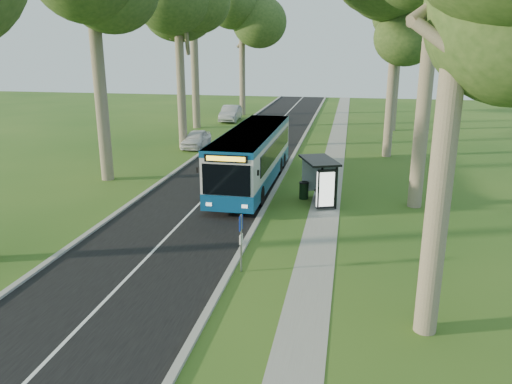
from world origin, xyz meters
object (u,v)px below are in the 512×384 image
bus (253,157)px  car_silver (231,113)px  bus_stop_sign (241,236)px  car_white (196,139)px  bus_shelter (321,174)px  litter_bin (304,190)px

bus → car_silver: (-7.28, 24.69, -0.88)m
bus_stop_sign → car_white: (-8.47, 21.67, -0.70)m
car_white → car_silver: (-0.66, 14.56, 0.13)m
car_white → car_silver: bearing=93.2°
bus_shelter → litter_bin: (-0.94, 0.99, -1.18)m
car_silver → bus_stop_sign: bearing=-78.4°
litter_bin → car_silver: size_ratio=0.19×
bus → litter_bin: 4.06m
bus → bus_shelter: size_ratio=4.02×
litter_bin → car_white: bearing=128.8°
car_silver → bus_shelter: bearing=-70.2°
car_white → car_silver: 14.57m
bus_stop_sign → litter_bin: bearing=88.8°
bus_shelter → car_white: (-10.80, 13.25, -0.96)m
car_white → bus: bearing=-56.3°
bus_shelter → car_silver: 30.09m
bus → car_white: bearing=123.5°
bus_stop_sign → bus_shelter: bearing=81.7°
bus_shelter → car_white: 17.12m
bus_shelter → car_silver: (-11.46, 27.81, -0.83)m
bus_shelter → litter_bin: bearing=112.1°
bus → bus_shelter: 5.22m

